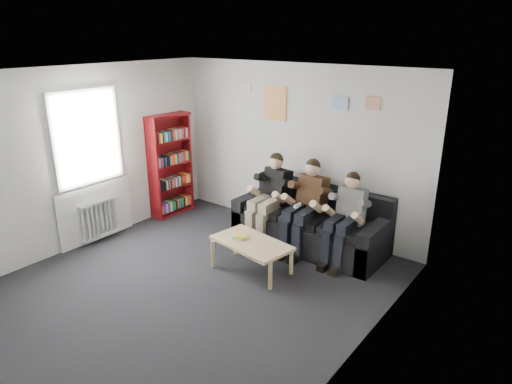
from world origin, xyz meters
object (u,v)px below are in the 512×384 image
bookshelf (171,165)px  person_middle (305,207)px  person_right (345,219)px  person_left (269,198)px  sofa (311,225)px  coffee_table (251,245)px

bookshelf → person_middle: bearing=8.3°
bookshelf → person_right: (3.33, 0.15, -0.24)m
person_left → person_middle: size_ratio=0.99×
sofa → bookshelf: (-2.68, -0.36, 0.58)m
person_left → person_right: bearing=9.5°
person_middle → person_right: 0.65m
coffee_table → person_right: size_ratio=0.84×
coffee_table → person_middle: person_middle is taller
sofa → bookshelf: 2.77m
coffee_table → bookshelf: bearing=161.2°
bookshelf → sofa: bearing=12.7°
coffee_table → person_left: size_ratio=0.80×
bookshelf → person_left: bearing=9.3°
person_middle → bookshelf: bearing=-170.9°
coffee_table → person_middle: 1.06m
sofa → person_right: size_ratio=1.78×
bookshelf → person_left: bookshelf is taller
coffee_table → person_left: (-0.41, 0.99, 0.30)m
person_right → person_middle: bearing=177.9°
sofa → person_middle: bearing=-90.0°
bookshelf → coffee_table: size_ratio=1.65×
person_middle → person_right: person_middle is taller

